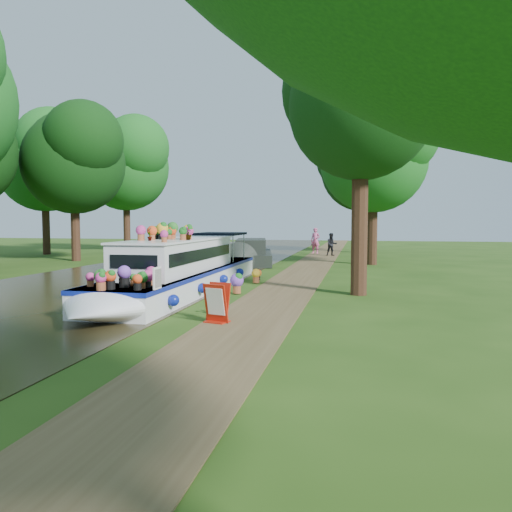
# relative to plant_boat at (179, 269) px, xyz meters

# --- Properties ---
(ground) EXTENTS (100.00, 100.00, 0.00)m
(ground) POSITION_rel_plant_boat_xyz_m (2.25, -2.08, -0.85)
(ground) COLOR #254511
(ground) RESTS_ON ground
(canal_water) EXTENTS (10.00, 100.00, 0.02)m
(canal_water) POSITION_rel_plant_boat_xyz_m (-3.75, -2.08, -0.84)
(canal_water) COLOR black
(canal_water) RESTS_ON ground
(towpath) EXTENTS (2.20, 100.00, 0.03)m
(towpath) POSITION_rel_plant_boat_xyz_m (3.45, -2.08, -0.84)
(towpath) COLOR brown
(towpath) RESTS_ON ground
(plant_boat) EXTENTS (2.29, 13.52, 2.30)m
(plant_boat) POSITION_rel_plant_boat_xyz_m (0.00, 0.00, 0.00)
(plant_boat) COLOR white
(plant_boat) RESTS_ON canal_water
(tree_near_overhang) EXTENTS (5.52, 5.28, 8.99)m
(tree_near_overhang) POSITION_rel_plant_boat_xyz_m (6.04, 0.98, 5.75)
(tree_near_overhang) COLOR black
(tree_near_overhang) RESTS_ON ground
(tree_near_mid) EXTENTS (6.90, 6.60, 9.40)m
(tree_near_mid) POSITION_rel_plant_boat_xyz_m (6.73, 13.00, 5.58)
(tree_near_mid) COLOR black
(tree_near_mid) RESTS_ON ground
(tree_near_far) EXTENTS (7.59, 7.26, 10.30)m
(tree_near_far) POSITION_rel_plant_boat_xyz_m (6.23, 24.00, 6.20)
(tree_near_far) COLOR black
(tree_near_far) RESTS_ON ground
(tree_far_c) EXTENTS (7.13, 6.82, 9.59)m
(tree_far_c) POSITION_rel_plant_boat_xyz_m (-11.27, 12.00, 5.67)
(tree_far_c) COLOR black
(tree_far_c) RESTS_ON ground
(tree_far_d) EXTENTS (8.05, 7.70, 10.85)m
(tree_far_d) POSITION_rel_plant_boat_xyz_m (-12.77, 22.01, 6.55)
(tree_far_d) COLOR black
(tree_far_d) RESTS_ON ground
(tree_far_h) EXTENTS (7.82, 7.48, 10.49)m
(tree_far_h) POSITION_rel_plant_boat_xyz_m (-16.77, 17.01, 6.28)
(tree_far_h) COLOR black
(tree_far_h) RESTS_ON ground
(second_boat) EXTENTS (3.33, 7.69, 1.43)m
(second_boat) POSITION_rel_plant_boat_xyz_m (-0.05, 11.92, -0.27)
(second_boat) COLOR black
(second_boat) RESTS_ON canal_water
(sandwich_board) EXTENTS (0.64, 0.62, 0.95)m
(sandwich_board) POSITION_rel_plant_boat_xyz_m (2.70, -4.59, -0.39)
(sandwich_board) COLOR #B51E0C
(sandwich_board) RESTS_ON towpath
(pedestrian_pink) EXTENTS (0.81, 0.64, 1.94)m
(pedestrian_pink) POSITION_rel_plant_boat_xyz_m (2.75, 21.72, 0.15)
(pedestrian_pink) COLOR #E65E84
(pedestrian_pink) RESTS_ON towpath
(pedestrian_dark) EXTENTS (0.92, 0.81, 1.60)m
(pedestrian_dark) POSITION_rel_plant_boat_xyz_m (4.11, 19.37, -0.02)
(pedestrian_dark) COLOR black
(pedestrian_dark) RESTS_ON towpath
(verge_plant) EXTENTS (0.45, 0.40, 0.46)m
(verge_plant) POSITION_rel_plant_boat_xyz_m (2.30, -3.35, -0.62)
(verge_plant) COLOR #316C20
(verge_plant) RESTS_ON ground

